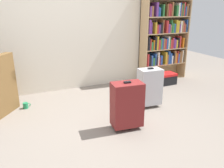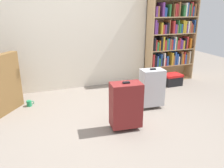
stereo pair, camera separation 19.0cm
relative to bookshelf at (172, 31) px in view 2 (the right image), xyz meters
name	(u,v)px [view 2 (the right image)]	position (x,y,z in m)	size (l,w,h in m)	color
ground_plane	(102,132)	(-2.11, -1.67, -1.07)	(10.20, 10.20, 0.00)	slate
back_wall	(69,21)	(-2.11, 0.22, 0.23)	(5.83, 0.10, 2.60)	beige
bookshelf	(172,31)	(0.00, 0.00, 0.00)	(1.08, 0.31, 2.02)	tan
mug	(29,103)	(-2.97, -0.45, -1.02)	(0.12, 0.08, 0.10)	#1E7F4C
storage_box	(172,79)	(-0.14, -0.37, -0.94)	(0.36, 0.28, 0.24)	black
suitcase_dark_red	(126,105)	(-1.78, -1.68, -0.72)	(0.42, 0.28, 0.66)	maroon
suitcase_silver	(152,87)	(-1.11, -1.19, -0.73)	(0.38, 0.27, 0.65)	#B7BABF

